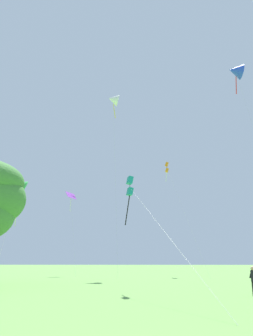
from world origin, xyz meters
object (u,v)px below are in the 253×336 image
(kite_orange_box, at_px, (167,168))
(person_near_tree, at_px, (253,278))
(kite_blue_delta, at_px, (236,71))
(kite_green_small, at_px, (17,186))
(kite_purple_streamer, at_px, (71,199))
(kite_white_distant, at_px, (113,100))
(kite_teal_box, at_px, (130,188))

(kite_orange_box, relative_size, person_near_tree, 10.38)
(kite_blue_delta, relative_size, person_near_tree, 17.05)
(kite_green_small, bearing_deg, kite_orange_box, 38.73)
(kite_green_small, relative_size, kite_blue_delta, 0.41)
(kite_green_small, bearing_deg, kite_blue_delta, 9.25)
(kite_purple_streamer, bearing_deg, kite_white_distant, -26.00)
(kite_orange_box, bearing_deg, kite_purple_streamer, -175.67)
(kite_teal_box, height_order, person_near_tree, kite_teal_box)
(kite_blue_delta, bearing_deg, kite_teal_box, -126.12)
(kite_white_distant, height_order, kite_teal_box, kite_white_distant)
(kite_teal_box, distance_m, person_near_tree, 9.26)
(kite_orange_box, distance_m, kite_blue_delta, 16.28)
(kite_purple_streamer, bearing_deg, kite_teal_box, -69.22)
(kite_teal_box, bearing_deg, person_near_tree, -23.19)
(kite_purple_streamer, relative_size, kite_blue_delta, 0.44)
(kite_teal_box, height_order, kite_green_small, kite_green_small)
(kite_orange_box, bearing_deg, kite_green_small, -141.27)
(kite_teal_box, bearing_deg, kite_orange_box, 81.20)
(kite_teal_box, bearing_deg, kite_green_small, 134.31)
(kite_orange_box, relative_size, kite_teal_box, 1.34)
(kite_orange_box, relative_size, kite_white_distant, 0.63)
(kite_white_distant, distance_m, kite_blue_delta, 17.05)
(kite_white_distant, distance_m, person_near_tree, 36.22)
(kite_green_small, xyz_separation_m, kite_blue_delta, (25.53, 4.16, 15.58))
(kite_white_distant, height_order, kite_purple_streamer, kite_white_distant)
(kite_purple_streamer, height_order, person_near_tree, kite_purple_streamer)
(kite_blue_delta, bearing_deg, kite_orange_box, 131.82)
(kite_blue_delta, bearing_deg, kite_white_distant, 161.59)
(kite_white_distant, bearing_deg, kite_green_small, -134.52)
(kite_teal_box, height_order, kite_blue_delta, kite_blue_delta)
(kite_white_distant, relative_size, kite_teal_box, 2.12)
(kite_green_small, bearing_deg, kite_purple_streamer, 76.23)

